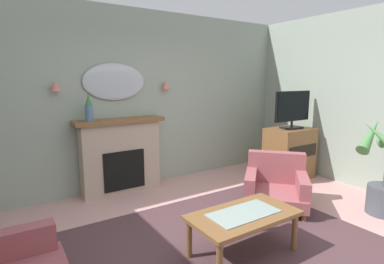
# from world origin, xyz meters

# --- Properties ---
(floor) EXTENTS (6.91, 5.85, 0.10)m
(floor) POSITION_xyz_m (0.00, 0.00, -0.05)
(floor) COLOR #C6938E
(floor) RESTS_ON ground
(wall_back) EXTENTS (6.91, 0.10, 2.84)m
(wall_back) POSITION_xyz_m (0.00, 2.48, 1.42)
(wall_back) COLOR #93A393
(wall_back) RESTS_ON ground
(patterned_rug) EXTENTS (3.20, 2.40, 0.01)m
(patterned_rug) POSITION_xyz_m (0.00, 0.20, 0.01)
(patterned_rug) COLOR #4C3338
(patterned_rug) RESTS_ON ground
(fireplace) EXTENTS (1.36, 0.36, 1.16)m
(fireplace) POSITION_xyz_m (-0.34, 2.26, 0.57)
(fireplace) COLOR tan
(fireplace) RESTS_ON ground
(mantel_vase_left) EXTENTS (0.11, 0.11, 0.38)m
(mantel_vase_left) POSITION_xyz_m (-0.79, 2.23, 1.34)
(mantel_vase_left) COLOR #4C7093
(mantel_vase_left) RESTS_ON fireplace
(wall_mirror) EXTENTS (0.96, 0.06, 0.56)m
(wall_mirror) POSITION_xyz_m (-0.34, 2.40, 1.71)
(wall_mirror) COLOR #B2BCC6
(wall_sconce_left) EXTENTS (0.14, 0.14, 0.14)m
(wall_sconce_left) POSITION_xyz_m (-1.19, 2.35, 1.66)
(wall_sconce_left) COLOR #D17066
(wall_sconce_right) EXTENTS (0.14, 0.14, 0.14)m
(wall_sconce_right) POSITION_xyz_m (0.51, 2.35, 1.66)
(wall_sconce_right) COLOR #D17066
(coffee_table) EXTENTS (1.10, 0.60, 0.45)m
(coffee_table) POSITION_xyz_m (0.06, -0.08, 0.38)
(coffee_table) COLOR brown
(coffee_table) RESTS_ON ground
(armchair_in_corner) EXTENTS (1.15, 1.14, 0.71)m
(armchair_in_corner) POSITION_xyz_m (1.27, 0.58, 0.31)
(armchair_in_corner) COLOR #934C51
(armchair_in_corner) RESTS_ON ground
(tv_cabinet) EXTENTS (0.80, 0.57, 0.90)m
(tv_cabinet) POSITION_xyz_m (2.40, 1.28, 0.45)
(tv_cabinet) COLOR brown
(tv_cabinet) RESTS_ON ground
(tv_flatscreen) EXTENTS (0.84, 0.24, 0.65)m
(tv_flatscreen) POSITION_xyz_m (2.40, 1.26, 1.25)
(tv_flatscreen) COLOR black
(tv_flatscreen) RESTS_ON tv_cabinet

